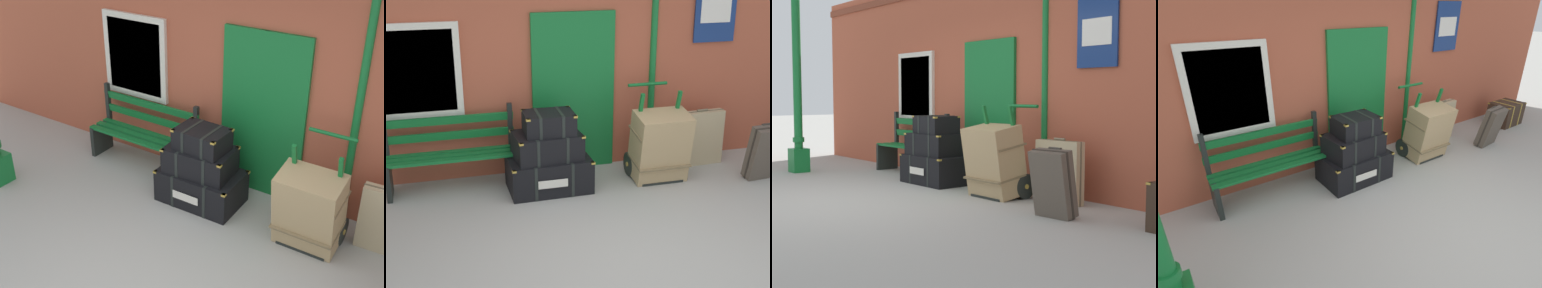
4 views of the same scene
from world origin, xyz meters
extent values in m
plane|color=#A3A099|center=(0.00, 0.00, 0.00)|extent=(60.00, 60.00, 0.00)
cube|color=#AD5138|center=(0.00, 2.60, 1.60)|extent=(10.40, 0.30, 3.20)
cube|color=#146B2D|center=(0.07, 2.43, 1.05)|extent=(1.10, 0.05, 2.10)
cube|color=#0C401B|center=(0.07, 2.41, 1.05)|extent=(0.06, 0.02, 2.10)
cube|color=silver|center=(-1.87, 2.43, 1.45)|extent=(1.04, 0.06, 1.16)
cube|color=silver|center=(-1.87, 2.41, 1.45)|extent=(0.88, 0.02, 1.00)
cylinder|color=#146B2D|center=(1.18, 2.45, 1.60)|extent=(0.09, 0.09, 3.14)
cube|color=navy|center=(2.04, 2.43, 2.05)|extent=(0.60, 0.02, 0.84)
cube|color=white|center=(2.04, 2.41, 2.05)|extent=(0.44, 0.01, 0.32)
cube|color=#146B2D|center=(-2.91, 0.72, 0.20)|extent=(0.28, 0.28, 0.40)
cylinder|color=#146B2D|center=(-2.91, 0.72, 1.65)|extent=(0.14, 0.14, 2.50)
cylinder|color=#146B2D|center=(-2.91, 0.72, 0.55)|extent=(0.19, 0.19, 0.08)
cube|color=#146B2D|center=(-1.56, 1.96, 0.45)|extent=(1.60, 0.09, 0.04)
cube|color=#146B2D|center=(-1.56, 2.10, 0.45)|extent=(1.60, 0.09, 0.04)
cube|color=#146B2D|center=(-1.56, 2.24, 0.45)|extent=(1.60, 0.09, 0.04)
cube|color=#146B2D|center=(-1.56, 2.30, 0.65)|extent=(1.60, 0.05, 0.10)
cube|color=#146B2D|center=(-1.56, 2.30, 0.85)|extent=(1.60, 0.05, 0.10)
cube|color=black|center=(-2.32, 2.10, 0.23)|extent=(0.06, 0.40, 0.45)
cube|color=black|center=(-2.32, 2.30, 0.73)|extent=(0.06, 0.06, 0.56)
cube|color=black|center=(-0.80, 2.10, 0.23)|extent=(0.06, 0.40, 0.45)
cube|color=black|center=(-0.80, 2.30, 0.73)|extent=(0.06, 0.06, 0.56)
cube|color=black|center=(-0.41, 1.82, 0.21)|extent=(1.01, 0.65, 0.42)
cube|color=black|center=(-0.64, 1.82, 0.21)|extent=(0.05, 0.65, 0.43)
cube|color=black|center=(-0.19, 1.82, 0.21)|extent=(0.05, 0.65, 0.43)
cube|color=#B79338|center=(-0.89, 1.51, 0.41)|extent=(0.05, 0.05, 0.02)
cube|color=#B79338|center=(0.07, 1.53, 0.41)|extent=(0.05, 0.05, 0.02)
cube|color=#B79338|center=(-0.90, 2.11, 0.41)|extent=(0.05, 0.05, 0.02)
cube|color=#B79338|center=(0.06, 2.13, 0.41)|extent=(0.05, 0.05, 0.02)
cube|color=silver|center=(-0.43, 1.48, 0.21)|extent=(0.36, 0.01, 0.10)
cube|color=black|center=(-0.43, 1.81, 0.58)|extent=(0.84, 0.59, 0.32)
cube|color=black|center=(-0.61, 1.80, 0.58)|extent=(0.07, 0.55, 0.33)
cube|color=black|center=(-0.25, 1.83, 0.58)|extent=(0.07, 0.55, 0.33)
cube|color=#B79338|center=(-0.79, 1.54, 0.73)|extent=(0.05, 0.05, 0.02)
cube|color=#B79338|center=(-0.03, 1.59, 0.73)|extent=(0.05, 0.05, 0.02)
cube|color=#B79338|center=(-0.83, 2.04, 0.73)|extent=(0.05, 0.05, 0.02)
cube|color=#B79338|center=(-0.07, 2.09, 0.73)|extent=(0.05, 0.05, 0.02)
cube|color=black|center=(-0.40, 1.81, 0.87)|extent=(0.61, 0.46, 0.26)
cube|color=black|center=(-0.54, 1.81, 0.87)|extent=(0.05, 0.45, 0.27)
cube|color=black|center=(-0.27, 1.81, 0.87)|extent=(0.05, 0.45, 0.27)
cube|color=#B79338|center=(-0.69, 1.62, 0.99)|extent=(0.05, 0.05, 0.02)
cube|color=#B79338|center=(-0.13, 1.60, 0.99)|extent=(0.05, 0.05, 0.02)
cube|color=#B79338|center=(-0.68, 2.02, 0.99)|extent=(0.05, 0.05, 0.02)
cube|color=#B79338|center=(-0.12, 2.00, 0.99)|extent=(0.05, 0.05, 0.02)
cube|color=black|center=(1.02, 1.69, 0.01)|extent=(0.56, 0.28, 0.03)
cube|color=#146B2D|center=(0.77, 1.89, 0.58)|extent=(0.04, 0.35, 1.17)
cube|color=#146B2D|center=(1.27, 1.89, 0.58)|extent=(0.04, 0.35, 1.17)
cylinder|color=#146B2D|center=(1.02, 2.20, 1.16)|extent=(0.54, 0.04, 0.04)
cylinder|color=black|center=(0.70, 1.95, 0.16)|extent=(0.04, 0.32, 0.32)
cylinder|color=#B79338|center=(0.70, 1.95, 0.16)|extent=(0.07, 0.06, 0.06)
cylinder|color=black|center=(1.34, 1.95, 0.16)|extent=(0.04, 0.32, 0.32)
cylinder|color=#B79338|center=(1.34, 1.95, 0.16)|extent=(0.07, 0.06, 0.06)
cube|color=tan|center=(1.02, 1.71, 0.47)|extent=(0.68, 0.57, 0.94)
cube|color=olive|center=(1.02, 1.71, 0.27)|extent=(0.70, 0.46, 0.10)
cube|color=olive|center=(1.02, 1.71, 0.66)|extent=(0.70, 0.46, 0.10)
cube|color=#51473D|center=(2.34, 1.39, 0.37)|extent=(0.47, 0.35, 0.74)
cylinder|color=#302A24|center=(2.34, 1.41, 0.74)|extent=(0.16, 0.04, 0.03)
cube|color=#2C2721|center=(2.34, 1.39, 0.37)|extent=(0.47, 0.20, 0.72)
cube|color=tan|center=(1.78, 2.08, 0.38)|extent=(0.65, 0.19, 0.76)
cylinder|color=#71644C|center=(1.78, 2.08, 0.78)|extent=(0.16, 0.04, 0.03)
cube|color=brown|center=(1.78, 2.08, 0.38)|extent=(0.65, 0.06, 0.77)
cube|color=#B79338|center=(3.35, 1.64, 0.47)|extent=(0.05, 0.05, 0.02)
camera|label=1|loc=(2.43, -2.71, 3.64)|focal=47.61mm
camera|label=2|loc=(-1.73, -4.35, 2.93)|focal=51.54mm
camera|label=3|loc=(6.60, -3.11, 1.30)|focal=54.75mm
camera|label=4|loc=(-2.68, -1.42, 2.41)|focal=28.07mm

